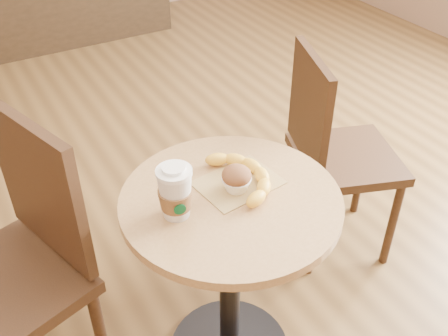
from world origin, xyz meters
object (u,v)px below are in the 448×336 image
(muffin, at_px, (236,179))
(banana, at_px, (246,174))
(cafe_table, at_px, (230,254))
(coffee_cup, at_px, (175,194))
(chair_left, at_px, (18,264))
(chair_right, at_px, (332,150))

(muffin, bearing_deg, banana, 26.34)
(cafe_table, relative_size, coffee_cup, 4.57)
(cafe_table, distance_m, banana, 0.28)
(coffee_cup, distance_m, banana, 0.26)
(chair_left, bearing_deg, cafe_table, 49.31)
(cafe_table, height_order, banana, banana)
(cafe_table, relative_size, muffin, 8.38)
(chair_left, bearing_deg, muffin, 52.01)
(muffin, bearing_deg, chair_right, 23.73)
(cafe_table, xyz_separation_m, coffee_cup, (-0.17, 0.01, 0.31))
(coffee_cup, bearing_deg, muffin, 14.66)
(banana, bearing_deg, chair_left, 167.39)
(cafe_table, bearing_deg, chair_right, 24.26)
(cafe_table, height_order, chair_right, chair_right)
(chair_right, height_order, muffin, chair_right)
(chair_right, height_order, banana, chair_right)
(coffee_cup, xyz_separation_m, muffin, (0.20, 0.01, -0.03))
(muffin, height_order, banana, muffin)
(muffin, bearing_deg, chair_left, 159.42)
(chair_left, distance_m, banana, 0.74)
(chair_left, relative_size, banana, 3.36)
(banana, bearing_deg, cafe_table, -145.78)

